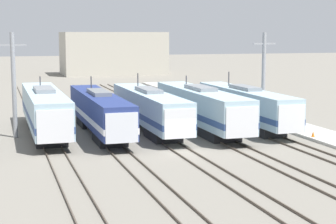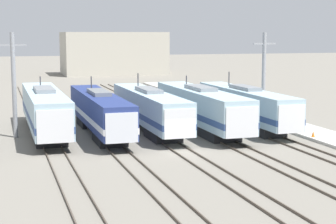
# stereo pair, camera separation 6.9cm
# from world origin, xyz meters

# --- Properties ---
(ground_plane) EXTENTS (400.00, 400.00, 0.00)m
(ground_plane) POSITION_xyz_m (0.00, 0.00, 0.00)
(ground_plane) COLOR slate
(rail_pair_far_left) EXTENTS (1.50, 120.00, 0.15)m
(rail_pair_far_left) POSITION_xyz_m (-9.76, 0.00, 0.07)
(rail_pair_far_left) COLOR #4C4238
(rail_pair_far_left) RESTS_ON ground_plane
(rail_pair_center_left) EXTENTS (1.51, 120.00, 0.15)m
(rail_pair_center_left) POSITION_xyz_m (-4.88, 0.00, 0.07)
(rail_pair_center_left) COLOR #4C4238
(rail_pair_center_left) RESTS_ON ground_plane
(rail_pair_center) EXTENTS (1.51, 120.00, 0.15)m
(rail_pair_center) POSITION_xyz_m (0.00, 0.00, 0.07)
(rail_pair_center) COLOR #4C4238
(rail_pair_center) RESTS_ON ground_plane
(rail_pair_center_right) EXTENTS (1.51, 120.00, 0.15)m
(rail_pair_center_right) POSITION_xyz_m (4.88, 0.00, 0.07)
(rail_pair_center_right) COLOR #4C4238
(rail_pair_center_right) RESTS_ON ground_plane
(rail_pair_far_right) EXTENTS (1.50, 120.00, 0.15)m
(rail_pair_far_right) POSITION_xyz_m (9.76, 0.00, 0.07)
(rail_pair_far_right) COLOR #4C4238
(rail_pair_far_right) RESTS_ON ground_plane
(locomotive_far_left) EXTENTS (3.12, 19.82, 5.08)m
(locomotive_far_left) POSITION_xyz_m (-9.76, 10.87, 2.24)
(locomotive_far_left) COLOR #232326
(locomotive_far_left) RESTS_ON ground_plane
(locomotive_center_left) EXTENTS (2.82, 19.74, 5.09)m
(locomotive_center_left) POSITION_xyz_m (-4.88, 9.37, 2.11)
(locomotive_center_left) COLOR black
(locomotive_center_left) RESTS_ON ground_plane
(locomotive_center) EXTENTS (2.92, 19.39, 5.28)m
(locomotive_center) POSITION_xyz_m (0.00, 9.67, 2.13)
(locomotive_center) COLOR #232326
(locomotive_center) RESTS_ON ground_plane
(locomotive_center_right) EXTENTS (3.13, 19.47, 5.01)m
(locomotive_center_right) POSITION_xyz_m (4.88, 8.50, 2.21)
(locomotive_center_right) COLOR #232326
(locomotive_center_right) RESTS_ON ground_plane
(locomotive_far_right) EXTENTS (2.76, 18.78, 5.30)m
(locomotive_far_right) POSITION_xyz_m (9.76, 8.90, 2.14)
(locomotive_far_right) COLOR #232326
(locomotive_far_right) RESTS_ON ground_plane
(catenary_tower_left) EXTENTS (2.44, 0.39, 9.44)m
(catenary_tower_left) POSITION_xyz_m (-12.48, 10.14, 4.87)
(catenary_tower_left) COLOR gray
(catenary_tower_left) RESTS_ON ground_plane
(catenary_tower_right) EXTENTS (2.44, 0.39, 9.44)m
(catenary_tower_right) POSITION_xyz_m (12.16, 10.14, 4.87)
(catenary_tower_right) COLOR gray
(catenary_tower_right) RESTS_ON ground_plane
(traffic_cone) EXTENTS (0.31, 0.31, 0.50)m
(traffic_cone) POSITION_xyz_m (12.68, 1.29, 0.51)
(traffic_cone) COLOR orange
(traffic_cone) RESTS_ON platform
(depot_building) EXTENTS (23.15, 13.06, 9.68)m
(depot_building) POSITION_xyz_m (12.06, 86.50, 4.84)
(depot_building) COLOR #B2AD9E
(depot_building) RESTS_ON ground_plane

